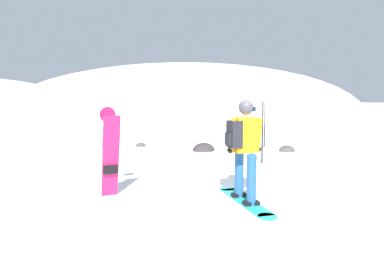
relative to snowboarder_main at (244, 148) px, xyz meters
name	(u,v)px	position (x,y,z in m)	size (l,w,h in m)	color
ground_plane	(267,196)	(0.57, 0.12, -0.92)	(300.00, 300.00, 0.00)	white
ridge_peak_main	(189,114)	(12.54, 32.18, -0.92)	(39.86, 35.87, 11.47)	white
snowboarder_main	(244,148)	(0.00, 0.00, 0.00)	(0.65, 1.83, 1.71)	#23B7A3
spare_snowboard	(110,152)	(-1.99, 1.11, -0.11)	(0.28, 0.52, 1.59)	#D11E5B
piste_marker_near	(263,127)	(2.31, 2.76, 0.07)	(0.20, 0.20, 1.72)	black
piste_marker_far	(265,118)	(4.20, 5.32, 0.12)	(0.20, 0.20, 1.81)	black
rock_dark	(287,151)	(4.29, 4.19, -0.92)	(0.54, 0.46, 0.38)	#4C4742
rock_mid	(204,151)	(1.80, 5.38, -0.92)	(0.76, 0.64, 0.53)	#383333
rock_small	(141,146)	(0.13, 7.23, -0.92)	(0.38, 0.32, 0.27)	#4C4742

